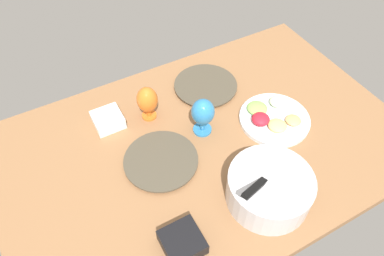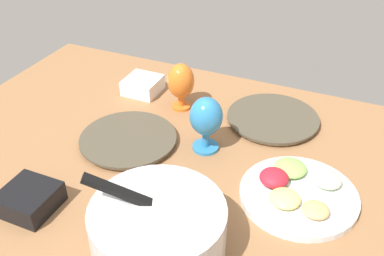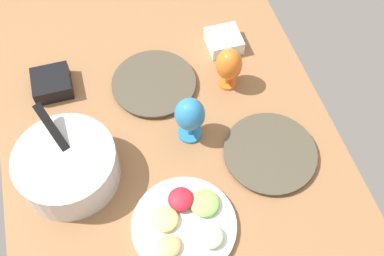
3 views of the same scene
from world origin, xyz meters
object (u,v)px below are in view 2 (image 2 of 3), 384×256
object	(u,v)px
dinner_plate_right	(129,139)
fruit_platter	(297,191)
square_bowl_black	(29,198)
mixing_bowl	(158,227)
square_bowl_white	(143,84)
hurricane_glass_orange	(181,82)
hurricane_glass_blue	(206,118)
dinner_plate_left	(273,119)

from	to	relation	value
dinner_plate_right	fruit_platter	bearing A→B (deg)	176.17
square_bowl_black	mixing_bowl	bearing A→B (deg)	-177.72
fruit_platter	square_bowl_white	size ratio (longest dim) A/B	2.55
dinner_plate_right	fruit_platter	distance (cm)	50.63
hurricane_glass_orange	square_bowl_black	world-z (taller)	hurricane_glass_orange
hurricane_glass_orange	square_bowl_white	world-z (taller)	hurricane_glass_orange
dinner_plate_right	hurricane_glass_blue	world-z (taller)	hurricane_glass_blue
dinner_plate_left	hurricane_glass_orange	bearing A→B (deg)	7.49
hurricane_glass_blue	square_bowl_white	xyz separation A→B (cm)	(32.51, -21.74, -7.42)
hurricane_glass_blue	hurricane_glass_orange	bearing A→B (deg)	-47.94
dinner_plate_right	square_bowl_white	distance (cm)	29.78
dinner_plate_right	square_bowl_black	bearing A→B (deg)	76.41
hurricane_glass_blue	mixing_bowl	bearing A→B (deg)	96.77
mixing_bowl	hurricane_glass_blue	distance (cm)	38.52
mixing_bowl	hurricane_glass_orange	bearing A→B (deg)	-69.86
dinner_plate_left	square_bowl_white	distance (cm)	46.58
dinner_plate_right	hurricane_glass_orange	world-z (taller)	hurricane_glass_orange
hurricane_glass_orange	square_bowl_white	size ratio (longest dim) A/B	1.36
hurricane_glass_orange	mixing_bowl	bearing A→B (deg)	110.14
fruit_platter	hurricane_glass_orange	world-z (taller)	hurricane_glass_orange
dinner_plate_left	hurricane_glass_blue	bearing A→B (deg)	56.93
dinner_plate_left	dinner_plate_right	bearing A→B (deg)	37.53
mixing_bowl	square_bowl_white	xyz separation A→B (cm)	(37.02, -59.79, -3.50)
dinner_plate_right	hurricane_glass_blue	distance (cm)	24.49
square_bowl_white	dinner_plate_right	bearing A→B (deg)	111.01
dinner_plate_left	mixing_bowl	world-z (taller)	mixing_bowl
mixing_bowl	hurricane_glass_blue	xyz separation A→B (cm)	(4.52, -38.05, 3.92)
dinner_plate_left	hurricane_glass_orange	size ratio (longest dim) A/B	1.82
dinner_plate_right	square_bowl_black	size ratio (longest dim) A/B	2.28
mixing_bowl	fruit_platter	world-z (taller)	mixing_bowl
dinner_plate_left	fruit_platter	distance (cm)	34.24
hurricane_glass_blue	square_bowl_black	world-z (taller)	hurricane_glass_blue
hurricane_glass_orange	square_bowl_white	xyz separation A→B (cm)	(16.61, -4.12, -6.54)
square_bowl_black	hurricane_glass_blue	bearing A→B (deg)	-127.21
dinner_plate_right	fruit_platter	world-z (taller)	fruit_platter
dinner_plate_left	square_bowl_white	bearing A→B (deg)	-0.22
fruit_platter	hurricane_glass_orange	size ratio (longest dim) A/B	1.87
fruit_platter	square_bowl_black	world-z (taller)	same
dinner_plate_left	mixing_bowl	xyz separation A→B (cm)	(9.52, 59.61, 5.40)
mixing_bowl	square_bowl_black	bearing A→B (deg)	2.28
fruit_platter	hurricane_glass_orange	bearing A→B (deg)	-31.22
square_bowl_white	dinner_plate_left	bearing A→B (deg)	179.78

